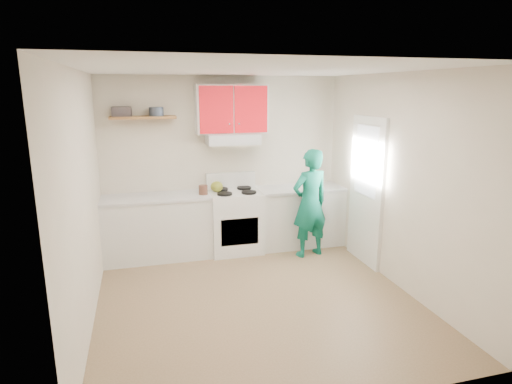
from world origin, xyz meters
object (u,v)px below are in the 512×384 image
object	(u,v)px
stove	(235,221)
person	(310,203)
crock	(203,191)
tin	(156,112)
kettle	(217,187)

from	to	relation	value
stove	person	distance (m)	1.16
crock	tin	bearing A→B (deg)	162.52
tin	kettle	bearing A→B (deg)	-5.15
tin	kettle	distance (m)	1.37
person	stove	bearing A→B (deg)	-37.61
crock	stove	bearing A→B (deg)	5.22
stove	person	bearing A→B (deg)	-24.93
kettle	crock	distance (m)	0.25
stove	crock	bearing A→B (deg)	-174.78
kettle	person	xyz separation A→B (m)	(1.27, -0.54, -0.21)
stove	tin	world-z (taller)	tin
stove	crock	size ratio (longest dim) A/B	5.92
tin	stove	bearing A→B (deg)	-7.69
kettle	crock	world-z (taller)	kettle
tin	crock	world-z (taller)	tin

